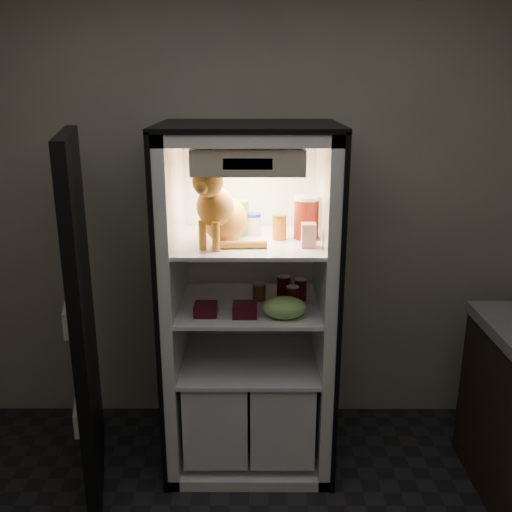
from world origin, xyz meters
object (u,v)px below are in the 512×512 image
Objects in this scene: refrigerator at (249,324)px; berry_box_right at (245,310)px; pepper_jar at (306,217)px; soda_can_b at (300,289)px; condiment_jar at (259,291)px; berry_box_left at (206,309)px; mayo_tub at (253,224)px; parmesan_shaker at (242,218)px; soda_can_c at (293,297)px; tabby_cat at (220,212)px; cream_carton at (309,235)px; grape_bag at (284,308)px; salsa_jar at (279,227)px; soda_can_a at (284,288)px.

berry_box_right is (-0.02, -0.23, 0.18)m from refrigerator.
soda_can_b is (-0.02, 0.01, -0.40)m from pepper_jar.
pepper_jar is at bearing -3.45° from condiment_jar.
condiment_jar is 0.34m from berry_box_left.
refrigerator is 0.56m from mayo_tub.
soda_can_c is at bearing -31.85° from parmesan_shaker.
berry_box_left is at bearing 177.09° from berry_box_right.
refrigerator is at bearing -40.42° from parmesan_shaker.
parmesan_shaker reaches higher than condiment_jar.
tabby_cat is 0.50m from berry_box_left.
refrigerator is 0.68m from pepper_jar.
cream_carton is 0.54× the size of grape_bag.
salsa_jar is at bearing -22.70° from parmesan_shaker.
soda_can_b is at bearing -8.08° from parmesan_shaker.
condiment_jar is at bearing -178.64° from soda_can_a.
soda_can_a is (-0.11, 0.02, -0.39)m from pepper_jar.
cream_carton is (0.14, -0.14, -0.01)m from salsa_jar.
grape_bag is (-0.12, -0.23, -0.41)m from pepper_jar.
pepper_jar reaches higher than soda_can_a.
parmesan_shaker is at bearing 139.58° from refrigerator.
pepper_jar is 0.40m from soda_can_b.
soda_can_a reaches higher than grape_bag.
cream_carton is 0.49m from berry_box_right.
tabby_cat is 0.57m from soda_can_a.
tabby_cat is 0.51m from berry_box_right.
soda_can_b is 0.26m from grape_bag.
condiment_jar reaches higher than berry_box_left.
refrigerator is at bearing 124.63° from grape_bag.
refrigerator is 0.59m from parmesan_shaker.
berry_box_right is (-0.18, -0.18, -0.38)m from salsa_jar.
berry_box_right is at bearing -158.28° from soda_can_c.
salsa_jar is at bearing 95.92° from grape_bag.
berry_box_left is (-0.40, -0.21, -0.04)m from soda_can_a.
pepper_jar reaches higher than soda_can_b.
berry_box_left is at bearing -168.83° from soda_can_c.
refrigerator is at bearing 174.64° from pepper_jar.
soda_can_a is at bearing 88.43° from grape_bag.
salsa_jar is 0.95× the size of soda_can_a.
soda_can_c is (-0.05, -0.12, 0.00)m from soda_can_b.
pepper_jar is at bearing 20.47° from berry_box_left.
berry_box_left is (-0.18, -0.25, -0.41)m from parmesan_shaker.
soda_can_a is at bearing 1.36° from condiment_jar.
salsa_jar is 1.05× the size of berry_box_right.
mayo_tub is at bearing 81.37° from berry_box_right.
tabby_cat is 3.85× the size of berry_box_left.
soda_can_b reaches higher than condiment_jar.
salsa_jar reaches higher than soda_can_a.
mayo_tub is at bearing 167.84° from soda_can_b.
condiment_jar is 0.23m from berry_box_right.
soda_can_c reaches higher than grape_bag.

